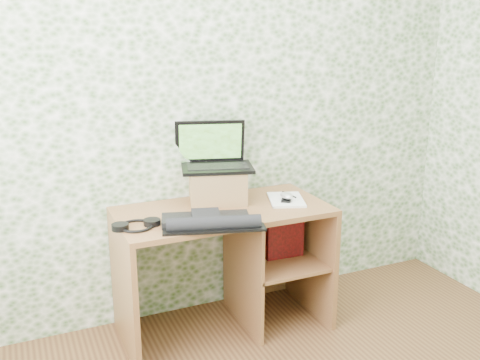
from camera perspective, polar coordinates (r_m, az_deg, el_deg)
name	(u,v)px	position (r m, az deg, el deg)	size (l,w,h in m)	color
wall_back	(203,105)	(3.18, -4.02, 8.00)	(3.50, 3.50, 0.00)	white
desk	(234,249)	(3.18, -0.66, -7.34)	(1.20, 0.60, 0.75)	brown
riser	(217,185)	(3.14, -2.43, -0.57)	(0.32, 0.27, 0.19)	olive
laptop	(214,157)	(3.13, -2.76, 2.46)	(0.47, 0.39, 0.27)	black
keyboard	(209,221)	(2.77, -3.29, -4.40)	(0.53, 0.39, 0.07)	black
headphones	(136,225)	(2.80, -10.99, -4.76)	(0.25, 0.18, 0.03)	black
notepad	(286,200)	(3.18, 4.94, -2.10)	(0.20, 0.28, 0.01)	silver
mouse	(287,198)	(3.14, 4.99, -1.87)	(0.07, 0.10, 0.04)	silver
pen	(289,195)	(3.24, 5.27, -1.55)	(0.01, 0.01, 0.14)	black
red_box	(284,234)	(3.26, 4.67, -5.78)	(0.24, 0.08, 0.29)	#9E0E12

